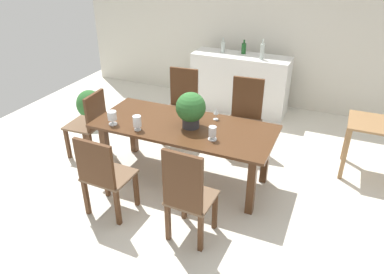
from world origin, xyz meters
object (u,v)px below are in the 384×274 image
Objects in this scene: crystal_vase_left at (112,116)px; wine_bottle_amber at (262,51)px; dining_table at (184,133)px; chair_far_right at (245,113)px; kitchen_counter at (240,83)px; side_table at (376,135)px; chair_far_left at (182,102)px; wine_bottle_green at (223,47)px; wine_glass at (216,112)px; wine_bottle_dark at (244,48)px; flower_centerpiece at (191,109)px; chair_head_end at (90,121)px; crystal_vase_center_near at (137,122)px; potted_plant_floor at (90,106)px; chair_near_right at (187,194)px; chair_near_left at (103,173)px; crystal_vase_right at (212,133)px.

wine_bottle_amber is at bearing 65.56° from crystal_vase_left.
dining_table is 2.03× the size of chair_far_right.
side_table is (2.08, -1.24, 0.07)m from kitchen_counter.
crystal_vase_left is at bearing -107.63° from chair_far_left.
wine_bottle_green reaches higher than chair_far_left.
crystal_vase_left is (-1.23, -1.27, 0.27)m from chair_far_right.
wine_glass is at bearing 29.73° from crystal_vase_left.
wine_bottle_dark is at bearing 12.41° from wine_bottle_green.
wine_glass is at bearing 56.85° from flower_centerpiece.
wine_glass is at bearing -158.32° from side_table.
crystal_vase_center_near is at bearing 67.67° from chair_head_end.
wine_bottle_green is (-0.62, 1.99, 0.23)m from wine_glass.
chair_far_right is 1.84× the size of potted_plant_floor.
chair_near_right reaches higher than kitchen_counter.
wine_bottle_amber reaches higher than chair_head_end.
chair_near_left is at bearing -116.38° from dining_table.
wine_bottle_amber is (0.83, 3.11, 0.56)m from chair_near_left.
dining_table is 14.26× the size of wine_glass.
wine_glass is 2.01m from kitchen_counter.
wine_bottle_green is 2.78m from side_table.
kitchen_counter is (-0.42, 2.44, -0.33)m from crystal_vase_right.
chair_near_right is 1.14m from crystal_vase_center_near.
chair_near_right is 3.25m from kitchen_counter.
flower_centerpiece is at bearing -87.79° from kitchen_counter.
crystal_vase_left is (-1.24, 0.65, 0.27)m from chair_near_right.
chair_near_left is 1.18m from flower_centerpiece.
chair_near_left is 1.49m from wine_glass.
crystal_vase_right is at bearing -29.12° from flower_centerpiece.
wine_bottle_green reaches higher than wine_glass.
crystal_vase_center_near is at bearing -92.25° from chair_near_left.
chair_head_end is 1.29× the size of side_table.
chair_head_end reaches higher than crystal_vase_center_near.
chair_near_right reaches higher than potted_plant_floor.
wine_bottle_green reaches higher than flower_centerpiece.
dining_table is 9.31× the size of wine_bottle_dark.
chair_far_right is (0.95, -0.01, 0.00)m from chair_far_left.
potted_plant_floor is (-2.36, -1.36, -0.79)m from wine_bottle_amber.
wine_bottle_amber reaches higher than chair_near_right.
dining_table is 2.34m from wine_bottle_green.
chair_near_right reaches higher than chair_far_left.
chair_far_right is 1.62m from wine_bottle_green.
chair_far_left is at bearing 92.24° from crystal_vase_center_near.
crystal_vase_center_near is at bearing -35.11° from potted_plant_floor.
chair_head_end is at bearing 173.66° from crystal_vase_right.
chair_far_left reaches higher than chair_near_left.
chair_near_right is 3.38m from wine_bottle_green.
chair_far_left is 0.95m from chair_far_right.
flower_centerpiece is at bearing -66.15° from chair_near_right.
chair_far_left is (-0.48, 0.97, -0.07)m from dining_table.
chair_head_end is 2.81m from wine_bottle_amber.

